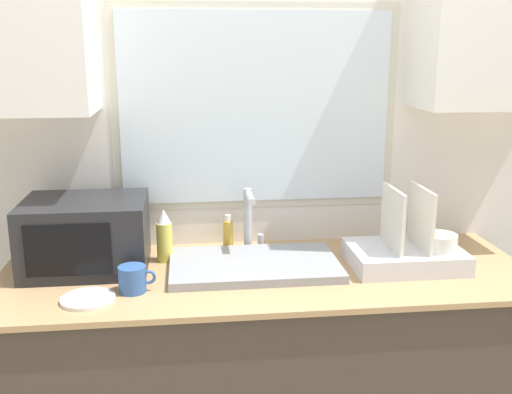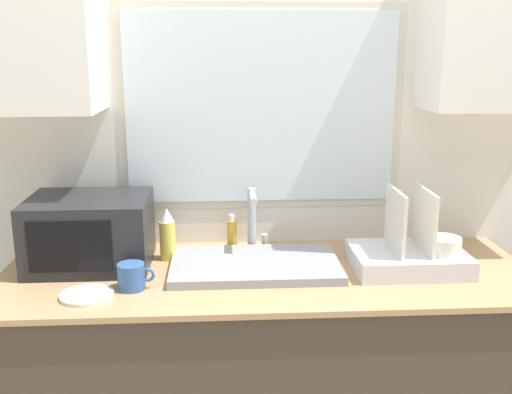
# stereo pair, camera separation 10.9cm
# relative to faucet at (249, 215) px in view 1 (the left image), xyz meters

# --- Properties ---
(countertop) EXTENTS (1.88, 0.69, 0.90)m
(countertop) POSITION_rel_faucet_xyz_m (0.04, -0.22, -0.60)
(countertop) COLOR #42382D
(countertop) RESTS_ON ground_plane
(wall_back) EXTENTS (6.00, 0.38, 2.60)m
(wall_back) POSITION_rel_faucet_xyz_m (0.04, 0.10, 0.35)
(wall_back) COLOR silver
(wall_back) RESTS_ON ground_plane
(sink_basin) EXTENTS (0.60, 0.37, 0.03)m
(sink_basin) POSITION_rel_faucet_xyz_m (-0.00, -0.19, -0.13)
(sink_basin) COLOR gray
(sink_basin) RESTS_ON countertop
(faucet) EXTENTS (0.08, 0.17, 0.25)m
(faucet) POSITION_rel_faucet_xyz_m (0.00, 0.00, 0.00)
(faucet) COLOR #B7B7BC
(faucet) RESTS_ON countertop
(microwave) EXTENTS (0.43, 0.34, 0.25)m
(microwave) POSITION_rel_faucet_xyz_m (-0.60, -0.11, -0.02)
(microwave) COLOR #232326
(microwave) RESTS_ON countertop
(dish_rack) EXTENTS (0.40, 0.29, 0.29)m
(dish_rack) POSITION_rel_faucet_xyz_m (0.55, -0.23, -0.09)
(dish_rack) COLOR silver
(dish_rack) RESTS_ON countertop
(spray_bottle) EXTENTS (0.06, 0.06, 0.20)m
(spray_bottle) POSITION_rel_faucet_xyz_m (-0.32, -0.07, -0.05)
(spray_bottle) COLOR #D8CC4C
(spray_bottle) RESTS_ON countertop
(soap_bottle) EXTENTS (0.04, 0.04, 0.14)m
(soap_bottle) POSITION_rel_faucet_xyz_m (-0.08, 0.03, -0.08)
(soap_bottle) COLOR gold
(soap_bottle) RESTS_ON countertop
(mug_near_sink) EXTENTS (0.12, 0.09, 0.09)m
(mug_near_sink) POSITION_rel_faucet_xyz_m (-0.42, -0.35, -0.10)
(mug_near_sink) COLOR #335999
(mug_near_sink) RESTS_ON countertop
(small_plate) EXTENTS (0.17, 0.17, 0.01)m
(small_plate) POSITION_rel_faucet_xyz_m (-0.55, -0.41, -0.14)
(small_plate) COLOR silver
(small_plate) RESTS_ON countertop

